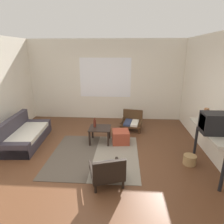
% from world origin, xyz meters
% --- Properties ---
extents(ground_plane, '(7.80, 7.80, 0.00)m').
position_xyz_m(ground_plane, '(0.00, 0.00, 0.00)').
color(ground_plane, '#56331E').
extents(far_wall_with_window, '(5.60, 0.13, 2.70)m').
position_xyz_m(far_wall_with_window, '(0.00, 3.06, 1.35)').
color(far_wall_with_window, silver).
rests_on(far_wall_with_window, ground).
extents(area_rug, '(2.00, 2.02, 0.01)m').
position_xyz_m(area_rug, '(0.00, 0.37, 0.01)').
color(area_rug, '#4C4238').
rests_on(area_rug, ground).
extents(couch, '(0.93, 1.76, 0.68)m').
position_xyz_m(couch, '(-1.93, 0.89, 0.21)').
color(couch, '#38333D').
rests_on(couch, ground).
extents(coffee_table, '(0.55, 0.53, 0.41)m').
position_xyz_m(coffee_table, '(0.05, 1.06, 0.33)').
color(coffee_table, black).
rests_on(coffee_table, ground).
extents(armchair_by_window, '(0.71, 0.71, 0.55)m').
position_xyz_m(armchair_by_window, '(0.91, 2.06, 0.25)').
color(armchair_by_window, '#472D19').
rests_on(armchair_by_window, ground).
extents(armchair_striped_foreground, '(0.72, 0.72, 0.58)m').
position_xyz_m(armchair_striped_foreground, '(0.39, -0.62, 0.27)').
color(armchair_striped_foreground, black).
rests_on(armchair_striped_foreground, ground).
extents(ottoman_orange, '(0.47, 0.47, 0.34)m').
position_xyz_m(ottoman_orange, '(0.58, 1.05, 0.17)').
color(ottoman_orange, '#993D28').
rests_on(ottoman_orange, ground).
extents(console_shelf, '(0.36, 1.41, 0.87)m').
position_xyz_m(console_shelf, '(2.34, -0.02, 0.75)').
color(console_shelf, '#B2AD9E').
rests_on(console_shelf, ground).
extents(crt_television, '(0.52, 0.34, 0.38)m').
position_xyz_m(crt_television, '(2.33, -0.18, 1.06)').
color(crt_television, black).
rests_on(crt_television, console_shelf).
extents(clay_vase, '(0.21, 0.21, 0.33)m').
position_xyz_m(clay_vase, '(2.34, 0.31, 0.98)').
color(clay_vase, '#A87047').
rests_on(clay_vase, console_shelf).
extents(glass_bottle, '(0.07, 0.07, 0.24)m').
position_xyz_m(glass_bottle, '(-0.10, 1.11, 0.51)').
color(glass_bottle, '#5B2319').
rests_on(glass_bottle, coffee_table).
extents(wicker_basket, '(0.26, 0.26, 0.20)m').
position_xyz_m(wicker_basket, '(2.07, 0.15, 0.10)').
color(wicker_basket, '#9E7A4C').
rests_on(wicker_basket, ground).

